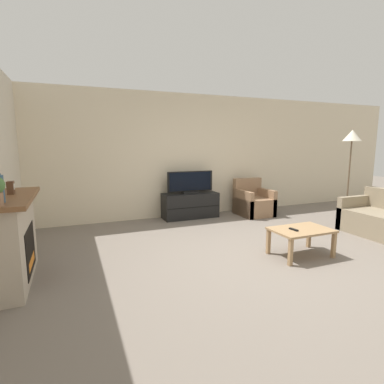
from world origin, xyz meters
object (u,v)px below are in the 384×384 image
Objects in this scene: remote at (294,230)px; armchair at (253,203)px; tv_stand at (190,205)px; tv at (190,183)px; floor_lamp at (352,142)px; mantel_clock at (11,188)px; coffee_table at (301,233)px; fireplace at (12,239)px.

armchair is at bearing 63.01° from remote.
tv reaches higher than tv_stand.
floor_lamp is at bearing -30.53° from tv_stand.
armchair reaches higher than tv_stand.
coffee_table is (3.69, -0.74, -0.76)m from mantel_clock.
armchair is 5.34× the size of remote.
mantel_clock reaches higher than tv_stand.
mantel_clock is 3.69m from remote.
remote is (3.54, -0.75, -0.69)m from mantel_clock.
floor_lamp is (2.78, -1.64, 1.38)m from tv_stand.
tv is (0.00, -0.00, 0.50)m from tv_stand.
mantel_clock reaches higher than coffee_table.
armchair is 2.59m from coffee_table.
remote is at bearing -11.98° from mantel_clock.
floor_lamp reaches higher than mantel_clock.
tv_stand is 0.65× the size of floor_lamp.
coffee_table is 0.45× the size of floor_lamp.
tv is (3.07, 2.13, 0.25)m from fireplace.
coffee_table is (3.71, -0.60, -0.18)m from fireplace.
tv_stand is 3.51m from floor_lamp.
floor_lamp is at bearing 4.83° from fireplace.
floor_lamp is at bearing 3.44° from mantel_clock.
armchair is (4.52, 1.86, -0.25)m from fireplace.
armchair is 0.97× the size of coffee_table.
fireplace is at bearing 170.85° from coffee_table.
coffee_table is at bearing -153.02° from floor_lamp.
remote is 0.08× the size of floor_lamp.
tv_stand is 2.81m from coffee_table.
tv_stand is 0.50m from tv.
remote is (0.49, -2.74, 0.14)m from tv_stand.
tv is at bearing 34.76° from fireplace.
tv_stand is 7.95× the size of remote.
coffee_table is at bearing -9.15° from fireplace.
floor_lamp reaches higher than coffee_table.
remote is 2.83m from floor_lamp.
mantel_clock is at bearing -159.18° from armchair.
armchair is at bearing -10.82° from tv.
tv_stand is 1.17× the size of tv.
mantel_clock is at bearing -176.56° from floor_lamp.
fireplace reaches higher than coffee_table.
tv_stand is at bearing 90.00° from tv.
mantel_clock is at bearing -146.94° from tv.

